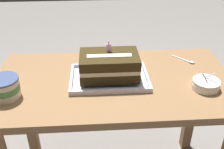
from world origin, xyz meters
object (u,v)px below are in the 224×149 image
at_px(ice_cream_tub, 5,88).
at_px(bowl_stack, 206,84).
at_px(foil_tray, 109,78).
at_px(serving_spoon_near_tray, 189,61).
at_px(birthday_cake, 109,65).

bearing_deg(ice_cream_tub, bowl_stack, 0.36).
distance_m(foil_tray, ice_cream_tub, 0.48).
bearing_deg(ice_cream_tub, serving_spoon_near_tray, 16.10).
xyz_separation_m(bowl_stack, ice_cream_tub, (-0.90, -0.01, 0.03)).
xyz_separation_m(birthday_cake, serving_spoon_near_tray, (0.44, 0.15, -0.08)).
bearing_deg(bowl_stack, birthday_cake, 166.70).
bearing_deg(ice_cream_tub, birthday_cake, 13.34).
bearing_deg(birthday_cake, serving_spoon_near_tray, 18.90).
height_order(ice_cream_tub, serving_spoon_near_tray, ice_cream_tub).
bearing_deg(foil_tray, bowl_stack, -13.30).
height_order(foil_tray, ice_cream_tub, ice_cream_tub).
bearing_deg(bowl_stack, ice_cream_tub, -179.64).
bearing_deg(foil_tray, serving_spoon_near_tray, 18.90).
xyz_separation_m(foil_tray, serving_spoon_near_tray, (0.44, 0.15, -0.00)).
relative_size(birthday_cake, ice_cream_tub, 2.08).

